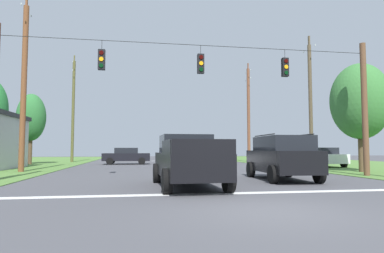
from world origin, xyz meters
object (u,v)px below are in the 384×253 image
Objects in this scene: overhead_signal_span at (196,98)px; utility_pole_far_left at (73,109)px; tree_roadside_left at (360,102)px; utility_pole_mid_right at (311,103)px; distant_car_crossing_white at (322,157)px; pickup_truck at (188,161)px; utility_pole_mid_left at (24,85)px; distant_car_oncoming at (127,156)px; suv_black at (282,157)px; tree_roadside_right at (31,118)px; utility_pole_far_right at (249,113)px; distant_car_far_parked at (190,157)px.

utility_pole_far_left is (-9.60, 21.54, 1.88)m from overhead_signal_span.
utility_pole_mid_right is at bearing 103.60° from tree_roadside_left.
overhead_signal_span is at bearing -142.70° from distant_car_crossing_white.
utility_pole_mid_right reaches higher than pickup_truck.
overhead_signal_span is 3.35× the size of pickup_truck.
utility_pole_mid_left is at bearing -90.54° from utility_pole_far_left.
distant_car_oncoming is at bearing 58.87° from utility_pole_mid_left.
utility_pole_far_left reaches higher than distant_car_oncoming.
pickup_truck is 5.05m from suv_black.
utility_pole_mid_left reaches higher than utility_pole_mid_right.
utility_pole_far_left reaches higher than tree_roadside_left.
utility_pole_mid_right reaches higher than overhead_signal_span.
utility_pole_far_left reaches higher than tree_roadside_right.
utility_pole_far_right is at bearing 91.37° from utility_pole_mid_right.
utility_pole_mid_right is at bearing 43.72° from pickup_truck.
suv_black is 22.18m from utility_pole_far_right.
suv_black is at bearing -28.95° from utility_pole_mid_left.
utility_pole_mid_left reaches higher than suv_black.
utility_pole_mid_right is at bearing 35.09° from overhead_signal_span.
distant_car_oncoming is at bearing 155.21° from distant_car_crossing_white.
utility_pole_mid_left is (-13.46, 7.45, 4.27)m from suv_black.
utility_pole_mid_right reaches higher than suv_black.
distant_car_far_parked is (-10.63, -0.16, 0.00)m from distant_car_crossing_white.
utility_pole_far_left is at bearing 137.02° from tree_roadside_left.
utility_pole_far_right is 19.05m from utility_pole_far_left.
utility_pole_far_left is (-5.85, 5.50, 4.93)m from distant_car_oncoming.
distant_car_crossing_white is 10.63m from distant_car_far_parked.
tree_roadside_left is at bearing -85.61° from utility_pole_far_right.
tree_roadside_left reaches higher than tree_roadside_right.
tree_roadside_left is (20.40, -3.45, -1.02)m from utility_pole_mid_left.
utility_pole_mid_right is at bearing -133.77° from distant_car_crossing_white.
distant_car_oncoming is 9.42m from utility_pole_far_left.
distant_car_crossing_white is at bearing 7.41° from utility_pole_mid_left.
pickup_truck reaches higher than distant_car_far_parked.
overhead_signal_span is at bearing -76.82° from distant_car_oncoming.
utility_pole_far_right reaches higher than distant_car_oncoming.
distant_car_far_parked is (1.06, 8.74, -3.06)m from overhead_signal_span.
distant_car_oncoming is 0.65× the size of tree_roadside_left.
distant_car_crossing_white is 0.38× the size of utility_pole_far_left.
suv_black reaches higher than distant_car_oncoming.
utility_pole_far_left is 27.72m from tree_roadside_left.
distant_car_far_parked is at bearing 104.76° from suv_black.
utility_pole_mid_left reaches higher than overhead_signal_span.
suv_black is 10.42m from distant_car_far_parked.
distant_car_oncoming is at bearing 98.33° from pickup_truck.
utility_pole_mid_right is at bearing -88.63° from utility_pole_far_right.
utility_pole_far_left is 1.78× the size of tree_roadside_right.
tree_roadside_left is (10.65, 2.67, 0.46)m from overhead_signal_span.
distant_car_far_parked is (-2.65, 10.07, -0.27)m from suv_black.
utility_pole_far_left is at bearing 129.80° from distant_car_far_parked.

